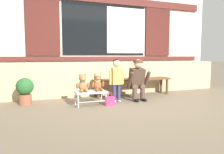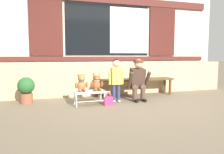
{
  "view_description": "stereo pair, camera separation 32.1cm",
  "coord_description": "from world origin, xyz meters",
  "px_view_note": "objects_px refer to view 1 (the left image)",
  "views": [
    {
      "loc": [
        -2.01,
        -3.96,
        1.03
      ],
      "look_at": [
        -0.28,
        0.59,
        0.55
      ],
      "focal_mm": 34.59,
      "sensor_mm": 36.0,
      "label": 1
    },
    {
      "loc": [
        -1.7,
        -4.06,
        1.03
      ],
      "look_at": [
        -0.28,
        0.59,
        0.55
      ],
      "focal_mm": 34.59,
      "sensor_mm": 36.0,
      "label": 2
    }
  ],
  "objects_px": {
    "child_standing": "(117,76)",
    "handbag_on_ground": "(110,101)",
    "wooden_bench_long": "(133,81)",
    "teddy_bear_plain": "(83,84)",
    "potted_plant": "(25,90)",
    "small_display_bench": "(90,93)",
    "adult_crouching": "(138,80)",
    "teddy_bear_with_hat": "(98,82)"
  },
  "relations": [
    {
      "from": "wooden_bench_long",
      "to": "small_display_bench",
      "type": "distance_m",
      "value": 1.51
    },
    {
      "from": "small_display_bench",
      "to": "adult_crouching",
      "type": "distance_m",
      "value": 1.19
    },
    {
      "from": "adult_crouching",
      "to": "potted_plant",
      "type": "distance_m",
      "value": 2.47
    },
    {
      "from": "small_display_bench",
      "to": "potted_plant",
      "type": "height_order",
      "value": "potted_plant"
    },
    {
      "from": "teddy_bear_plain",
      "to": "handbag_on_ground",
      "type": "height_order",
      "value": "teddy_bear_plain"
    },
    {
      "from": "wooden_bench_long",
      "to": "child_standing",
      "type": "relative_size",
      "value": 2.19
    },
    {
      "from": "wooden_bench_long",
      "to": "teddy_bear_with_hat",
      "type": "bearing_deg",
      "value": -148.4
    },
    {
      "from": "small_display_bench",
      "to": "teddy_bear_plain",
      "type": "height_order",
      "value": "teddy_bear_plain"
    },
    {
      "from": "potted_plant",
      "to": "teddy_bear_plain",
      "type": "bearing_deg",
      "value": -25.85
    },
    {
      "from": "teddy_bear_plain",
      "to": "adult_crouching",
      "type": "height_order",
      "value": "adult_crouching"
    },
    {
      "from": "teddy_bear_plain",
      "to": "potted_plant",
      "type": "relative_size",
      "value": 0.64
    },
    {
      "from": "teddy_bear_with_hat",
      "to": "handbag_on_ground",
      "type": "relative_size",
      "value": 1.34
    },
    {
      "from": "teddy_bear_plain",
      "to": "adult_crouching",
      "type": "distance_m",
      "value": 1.33
    },
    {
      "from": "child_standing",
      "to": "handbag_on_ground",
      "type": "height_order",
      "value": "child_standing"
    },
    {
      "from": "wooden_bench_long",
      "to": "teddy_bear_plain",
      "type": "relative_size",
      "value": 5.78
    },
    {
      "from": "teddy_bear_plain",
      "to": "teddy_bear_with_hat",
      "type": "height_order",
      "value": "same"
    },
    {
      "from": "small_display_bench",
      "to": "wooden_bench_long",
      "type": "bearing_deg",
      "value": 28.48
    },
    {
      "from": "wooden_bench_long",
      "to": "handbag_on_ground",
      "type": "relative_size",
      "value": 7.72
    },
    {
      "from": "teddy_bear_with_hat",
      "to": "potted_plant",
      "type": "xyz_separation_m",
      "value": [
        -1.43,
        0.54,
        -0.15
      ]
    },
    {
      "from": "teddy_bear_plain",
      "to": "child_standing",
      "type": "bearing_deg",
      "value": 7.12
    },
    {
      "from": "child_standing",
      "to": "adult_crouching",
      "type": "distance_m",
      "value": 0.55
    },
    {
      "from": "handbag_on_ground",
      "to": "potted_plant",
      "type": "distance_m",
      "value": 1.8
    },
    {
      "from": "teddy_bear_with_hat",
      "to": "handbag_on_ground",
      "type": "xyz_separation_m",
      "value": [
        0.21,
        -0.15,
        -0.38
      ]
    },
    {
      "from": "handbag_on_ground",
      "to": "potted_plant",
      "type": "relative_size",
      "value": 0.48
    },
    {
      "from": "teddy_bear_plain",
      "to": "child_standing",
      "type": "distance_m",
      "value": 0.8
    },
    {
      "from": "small_display_bench",
      "to": "teddy_bear_with_hat",
      "type": "height_order",
      "value": "teddy_bear_with_hat"
    },
    {
      "from": "wooden_bench_long",
      "to": "small_display_bench",
      "type": "xyz_separation_m",
      "value": [
        -1.32,
        -0.72,
        -0.11
      ]
    },
    {
      "from": "wooden_bench_long",
      "to": "small_display_bench",
      "type": "height_order",
      "value": "wooden_bench_long"
    },
    {
      "from": "wooden_bench_long",
      "to": "teddy_bear_plain",
      "type": "bearing_deg",
      "value": -154.21
    },
    {
      "from": "teddy_bear_plain",
      "to": "child_standing",
      "type": "relative_size",
      "value": 0.38
    },
    {
      "from": "teddy_bear_with_hat",
      "to": "teddy_bear_plain",
      "type": "bearing_deg",
      "value": -179.87
    },
    {
      "from": "adult_crouching",
      "to": "potted_plant",
      "type": "relative_size",
      "value": 1.67
    },
    {
      "from": "child_standing",
      "to": "teddy_bear_plain",
      "type": "bearing_deg",
      "value": -172.88
    },
    {
      "from": "adult_crouching",
      "to": "potted_plant",
      "type": "xyz_separation_m",
      "value": [
        -2.43,
        0.42,
        -0.16
      ]
    },
    {
      "from": "small_display_bench",
      "to": "child_standing",
      "type": "relative_size",
      "value": 0.67
    },
    {
      "from": "handbag_on_ground",
      "to": "teddy_bear_plain",
      "type": "bearing_deg",
      "value": 164.01
    },
    {
      "from": "child_standing",
      "to": "teddy_bear_with_hat",
      "type": "bearing_deg",
      "value": -168.17
    },
    {
      "from": "child_standing",
      "to": "handbag_on_ground",
      "type": "distance_m",
      "value": 0.61
    },
    {
      "from": "teddy_bear_plain",
      "to": "adult_crouching",
      "type": "xyz_separation_m",
      "value": [
        1.32,
        0.12,
        0.02
      ]
    },
    {
      "from": "teddy_bear_plain",
      "to": "potted_plant",
      "type": "xyz_separation_m",
      "value": [
        -1.11,
        0.54,
        -0.14
      ]
    },
    {
      "from": "teddy_bear_plain",
      "to": "handbag_on_ground",
      "type": "distance_m",
      "value": 0.66
    },
    {
      "from": "small_display_bench",
      "to": "teddy_bear_plain",
      "type": "bearing_deg",
      "value": 179.49
    }
  ]
}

